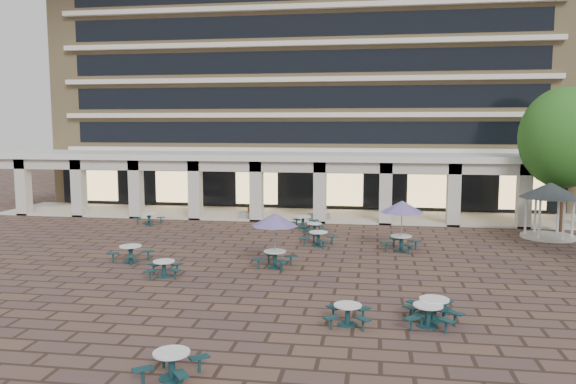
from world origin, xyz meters
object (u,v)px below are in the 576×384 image
picnic_table_1 (172,363)px  picnic_table_2 (428,313)px  gazebo (550,197)px  planter_right (319,214)px  planter_left (251,212)px

picnic_table_1 → picnic_table_2: 8.19m
gazebo → picnic_table_2: bearing=-117.4°
picnic_table_2 → planter_right: (-5.33, 19.15, 0.06)m
picnic_table_2 → gazebo: bearing=64.8°
planter_left → planter_right: bearing=-0.0°
picnic_table_1 → planter_right: bearing=94.1°
picnic_table_2 → planter_right: bearing=107.8°
picnic_table_2 → planter_left: size_ratio=1.09×
picnic_table_1 → planter_left: size_ratio=1.14×
picnic_table_2 → planter_right: planter_right is taller
picnic_table_1 → planter_left: planter_left is taller
picnic_table_2 → gazebo: 17.60m
gazebo → picnic_table_1: bearing=-126.0°
gazebo → planter_right: 13.99m
picnic_table_1 → planter_right: planter_right is taller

